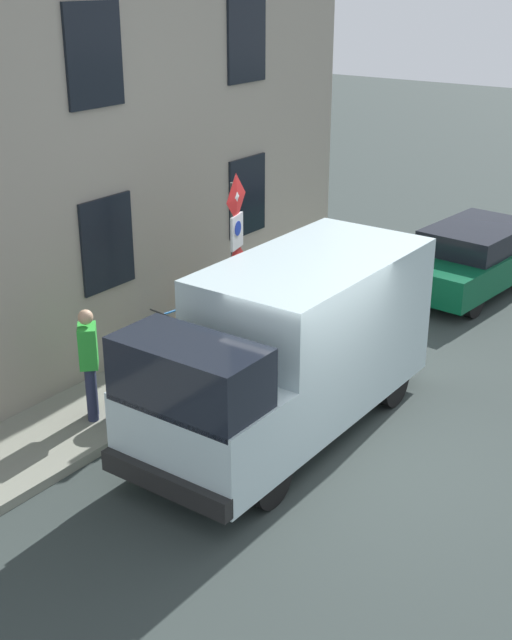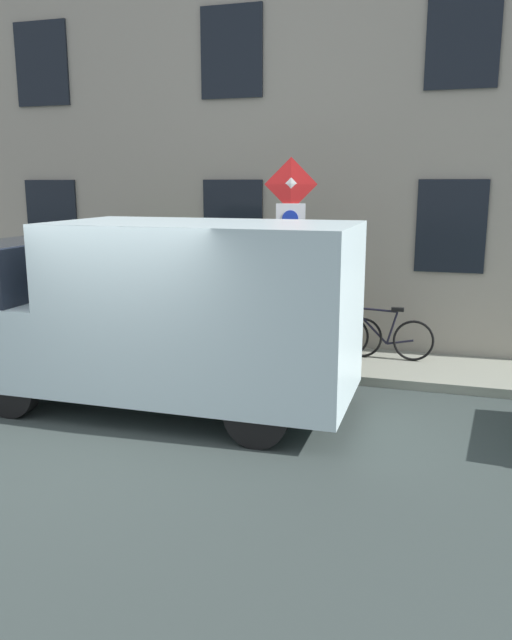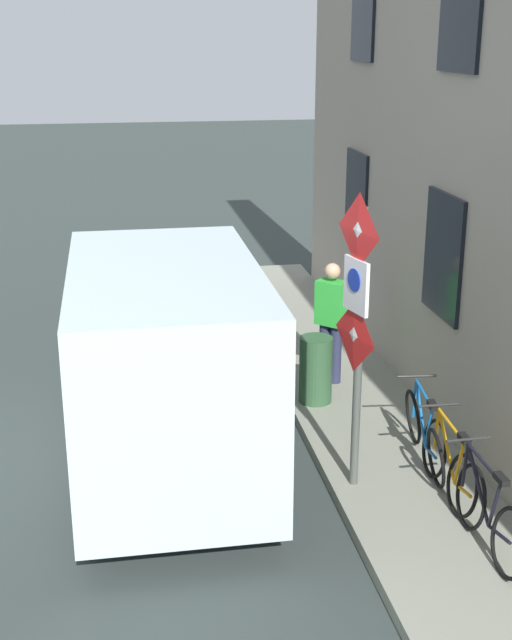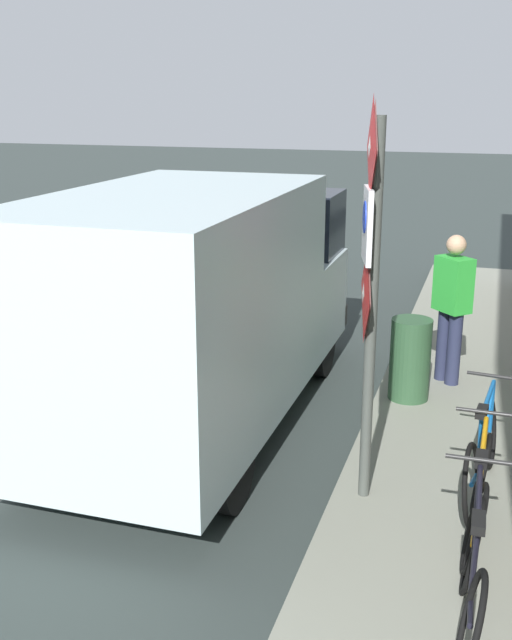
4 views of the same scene
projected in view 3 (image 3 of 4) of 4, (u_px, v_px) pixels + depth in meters
name	position (u px, v px, depth m)	size (l,w,h in m)	color
ground_plane	(78.00, 456.00, 10.32)	(80.00, 80.00, 0.00)	#2F3835
sidewalk_slab	(369.00, 429.00, 10.87)	(1.71, 15.62, 0.14)	gray
building_facade	(481.00, 146.00, 9.95)	(0.75, 13.62, 7.16)	gray
sign_post_stacked	(356.00, 311.00, 8.78)	(0.20, 0.55, 3.09)	#474C47
delivery_van	(164.00, 352.00, 9.90)	(2.00, 5.33, 2.50)	silver
bicycle_black	(485.00, 509.00, 8.22)	(0.46, 1.71, 0.89)	black
bicycle_orange	(452.00, 467.00, 9.00)	(0.46, 1.71, 0.89)	black
bicycle_blue	(424.00, 433.00, 9.77)	(0.46, 1.71, 0.89)	black
pedestrian	(331.00, 318.00, 11.89)	(0.47, 0.47, 1.72)	#262B47
litter_bin	(316.00, 370.00, 11.38)	(0.44, 0.44, 0.90)	#2D5133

